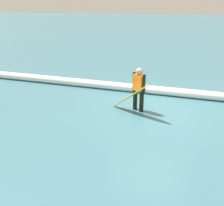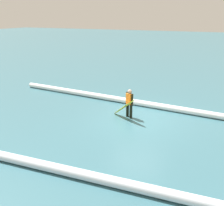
{
  "view_description": "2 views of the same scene",
  "coord_description": "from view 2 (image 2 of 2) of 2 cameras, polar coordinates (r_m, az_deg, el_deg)",
  "views": [
    {
      "loc": [
        -0.96,
        8.45,
        3.39
      ],
      "look_at": [
        0.8,
        2.03,
        0.97
      ],
      "focal_mm": 45.42,
      "sensor_mm": 36.0,
      "label": 1
    },
    {
      "loc": [
        -3.98,
        11.39,
        4.79
      ],
      "look_at": [
        0.84,
        1.15,
        1.06
      ],
      "focal_mm": 43.29,
      "sensor_mm": 36.0,
      "label": 2
    }
  ],
  "objects": [
    {
      "name": "surfboard",
      "position": [
        12.86,
        2.56,
        -0.85
      ],
      "size": [
        1.52,
        1.03,
        1.2
      ],
      "color": "yellow",
      "rests_on": "ground_plane"
    },
    {
      "name": "ground_plane",
      "position": [
        12.98,
        5.53,
        -3.51
      ],
      "size": [
        142.96,
        142.96,
        0.0
      ],
      "primitive_type": "plane",
      "color": "#34616D"
    },
    {
      "name": "surfer",
      "position": [
        12.97,
        3.69,
        0.24
      ],
      "size": [
        0.45,
        0.35,
        1.41
      ],
      "rotation": [
        0.0,
        0.0,
        5.72
      ],
      "color": "black",
      "rests_on": "ground_plane"
    },
    {
      "name": "wave_crest_midground",
      "position": [
        10.02,
        -21.16,
        -10.63
      ],
      "size": [
        23.27,
        1.83,
        0.32
      ],
      "primitive_type": "cylinder",
      "rotation": [
        0.0,
        1.57,
        0.06
      ],
      "color": "silver",
      "rests_on": "ground_plane"
    },
    {
      "name": "wave_crest_foreground",
      "position": [
        13.97,
        19.34,
        -2.2
      ],
      "size": [
        23.39,
        1.93,
        0.32
      ],
      "primitive_type": "cylinder",
      "rotation": [
        0.0,
        1.57,
        -0.07
      ],
      "color": "white",
      "rests_on": "ground_plane"
    }
  ]
}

